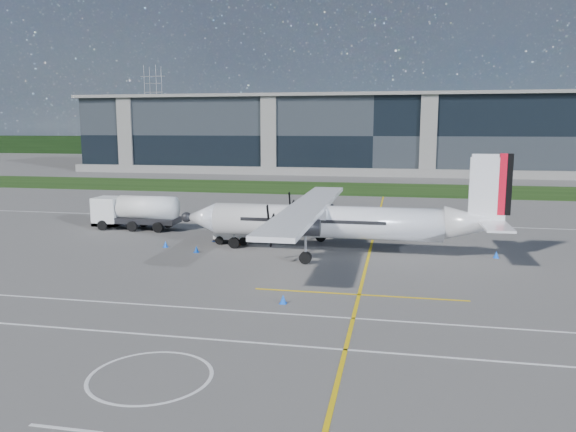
{
  "coord_description": "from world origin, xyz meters",
  "views": [
    {
      "loc": [
        5.01,
        -36.59,
        9.37
      ],
      "look_at": [
        -3.06,
        3.99,
        2.72
      ],
      "focal_mm": 35.0,
      "sensor_mm": 36.0,
      "label": 1
    }
  ],
  "objects_px": {
    "turboprop_aircraft": "(338,203)",
    "baggage_tug": "(234,231)",
    "ground_crew_person": "(240,233)",
    "safety_cone_fwd": "(165,244)",
    "fuel_tanker_truck": "(130,212)",
    "safety_cone_tail": "(496,254)",
    "safety_cone_nose_stbd": "(215,238)",
    "pylon_west": "(154,110)",
    "safety_cone_nose_port": "(196,249)",
    "safety_cone_portwing": "(283,299)"
  },
  "relations": [
    {
      "from": "safety_cone_tail",
      "to": "safety_cone_nose_port",
      "type": "bearing_deg",
      "value": -173.38
    },
    {
      "from": "baggage_tug",
      "to": "safety_cone_tail",
      "type": "distance_m",
      "value": 20.04
    },
    {
      "from": "safety_cone_fwd",
      "to": "safety_cone_nose_stbd",
      "type": "height_order",
      "value": "same"
    },
    {
      "from": "fuel_tanker_truck",
      "to": "safety_cone_fwd",
      "type": "xyz_separation_m",
      "value": [
        6.36,
        -6.83,
        -1.3
      ]
    },
    {
      "from": "pylon_west",
      "to": "turboprop_aircraft",
      "type": "xyz_separation_m",
      "value": [
        80.64,
        -145.68,
        -11.25
      ]
    },
    {
      "from": "turboprop_aircraft",
      "to": "safety_cone_nose_stbd",
      "type": "relative_size",
      "value": 50.05
    },
    {
      "from": "safety_cone_portwing",
      "to": "safety_cone_nose_stbd",
      "type": "bearing_deg",
      "value": 120.64
    },
    {
      "from": "baggage_tug",
      "to": "safety_cone_fwd",
      "type": "bearing_deg",
      "value": -150.48
    },
    {
      "from": "fuel_tanker_truck",
      "to": "safety_cone_nose_stbd",
      "type": "bearing_deg",
      "value": -22.35
    },
    {
      "from": "safety_cone_tail",
      "to": "safety_cone_nose_port",
      "type": "xyz_separation_m",
      "value": [
        -21.77,
        -2.53,
        0.0
      ]
    },
    {
      "from": "baggage_tug",
      "to": "safety_cone_portwing",
      "type": "distance_m",
      "value": 16.35
    },
    {
      "from": "pylon_west",
      "to": "safety_cone_nose_stbd",
      "type": "relative_size",
      "value": 60.0
    },
    {
      "from": "safety_cone_nose_stbd",
      "to": "ground_crew_person",
      "type": "bearing_deg",
      "value": -19.57
    },
    {
      "from": "safety_cone_tail",
      "to": "fuel_tanker_truck",
      "type": "bearing_deg",
      "value": 169.88
    },
    {
      "from": "pylon_west",
      "to": "safety_cone_fwd",
      "type": "height_order",
      "value": "pylon_west"
    },
    {
      "from": "pylon_west",
      "to": "safety_cone_fwd",
      "type": "relative_size",
      "value": 60.0
    },
    {
      "from": "fuel_tanker_truck",
      "to": "ground_crew_person",
      "type": "bearing_deg",
      "value": -21.79
    },
    {
      "from": "ground_crew_person",
      "to": "safety_cone_fwd",
      "type": "relative_size",
      "value": 3.61
    },
    {
      "from": "turboprop_aircraft",
      "to": "safety_cone_portwing",
      "type": "distance_m",
      "value": 13.26
    },
    {
      "from": "safety_cone_tail",
      "to": "safety_cone_portwing",
      "type": "relative_size",
      "value": 1.0
    },
    {
      "from": "safety_cone_nose_stbd",
      "to": "safety_cone_portwing",
      "type": "bearing_deg",
      "value": -59.36
    },
    {
      "from": "pylon_west",
      "to": "fuel_tanker_truck",
      "type": "height_order",
      "value": "pylon_west"
    },
    {
      "from": "pylon_west",
      "to": "safety_cone_fwd",
      "type": "bearing_deg",
      "value": -65.33
    },
    {
      "from": "turboprop_aircraft",
      "to": "safety_cone_nose_port",
      "type": "bearing_deg",
      "value": -169.34
    },
    {
      "from": "baggage_tug",
      "to": "safety_cone_tail",
      "type": "height_order",
      "value": "baggage_tug"
    },
    {
      "from": "fuel_tanker_truck",
      "to": "safety_cone_nose_port",
      "type": "distance_m",
      "value": 12.45
    },
    {
      "from": "safety_cone_nose_stbd",
      "to": "pylon_west",
      "type": "bearing_deg",
      "value": 116.1
    },
    {
      "from": "turboprop_aircraft",
      "to": "fuel_tanker_truck",
      "type": "height_order",
      "value": "turboprop_aircraft"
    },
    {
      "from": "safety_cone_fwd",
      "to": "fuel_tanker_truck",
      "type": "bearing_deg",
      "value": 132.94
    },
    {
      "from": "safety_cone_tail",
      "to": "safety_cone_fwd",
      "type": "bearing_deg",
      "value": -177.06
    },
    {
      "from": "safety_cone_portwing",
      "to": "ground_crew_person",
      "type": "bearing_deg",
      "value": 114.52
    },
    {
      "from": "pylon_west",
      "to": "fuel_tanker_truck",
      "type": "xyz_separation_m",
      "value": [
        60.88,
        -139.55,
        -13.45
      ]
    },
    {
      "from": "fuel_tanker_truck",
      "to": "baggage_tug",
      "type": "height_order",
      "value": "fuel_tanker_truck"
    },
    {
      "from": "fuel_tanker_truck",
      "to": "safety_cone_nose_stbd",
      "type": "distance_m",
      "value": 10.23
    },
    {
      "from": "safety_cone_nose_port",
      "to": "safety_cone_nose_stbd",
      "type": "relative_size",
      "value": 1.0
    },
    {
      "from": "ground_crew_person",
      "to": "safety_cone_nose_port",
      "type": "xyz_separation_m",
      "value": [
        -2.44,
        -3.36,
        -0.65
      ]
    },
    {
      "from": "safety_cone_nose_stbd",
      "to": "safety_cone_nose_port",
      "type": "bearing_deg",
      "value": -90.1
    },
    {
      "from": "pylon_west",
      "to": "safety_cone_nose_stbd",
      "type": "height_order",
      "value": "pylon_west"
    },
    {
      "from": "pylon_west",
      "to": "ground_crew_person",
      "type": "xyz_separation_m",
      "value": [
        72.7,
        -144.27,
        -14.1
      ]
    },
    {
      "from": "fuel_tanker_truck",
      "to": "turboprop_aircraft",
      "type": "bearing_deg",
      "value": -17.23
    },
    {
      "from": "pylon_west",
      "to": "baggage_tug",
      "type": "bearing_deg",
      "value": -63.37
    },
    {
      "from": "ground_crew_person",
      "to": "safety_cone_fwd",
      "type": "bearing_deg",
      "value": 124.35
    },
    {
      "from": "turboprop_aircraft",
      "to": "safety_cone_nose_stbd",
      "type": "bearing_deg",
      "value": 167.66
    },
    {
      "from": "turboprop_aircraft",
      "to": "baggage_tug",
      "type": "relative_size",
      "value": 7.58
    },
    {
      "from": "turboprop_aircraft",
      "to": "ground_crew_person",
      "type": "distance_m",
      "value": 8.56
    },
    {
      "from": "turboprop_aircraft",
      "to": "safety_cone_tail",
      "type": "xyz_separation_m",
      "value": [
        11.38,
        0.57,
        -3.5
      ]
    },
    {
      "from": "pylon_west",
      "to": "safety_cone_tail",
      "type": "bearing_deg",
      "value": -57.62
    },
    {
      "from": "fuel_tanker_truck",
      "to": "safety_cone_portwing",
      "type": "bearing_deg",
      "value": -45.9
    },
    {
      "from": "fuel_tanker_truck",
      "to": "safety_cone_nose_stbd",
      "type": "relative_size",
      "value": 16.49
    },
    {
      "from": "turboprop_aircraft",
      "to": "safety_cone_portwing",
      "type": "xyz_separation_m",
      "value": [
        -1.51,
        -12.7,
        -3.5
      ]
    }
  ]
}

